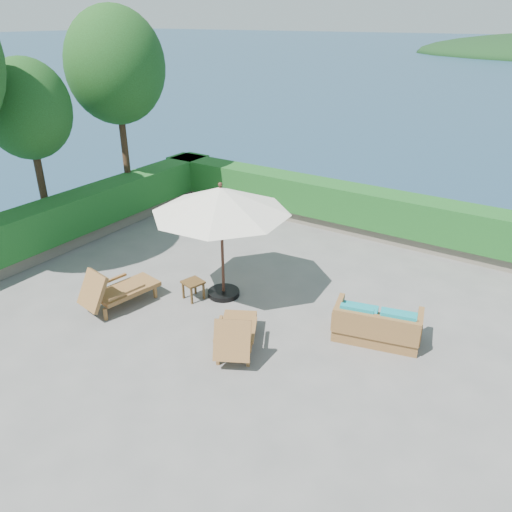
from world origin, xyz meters
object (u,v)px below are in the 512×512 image
Objects in this scene: patio_umbrella at (221,201)px; lounge_left at (116,290)px; wicker_loveseat at (376,326)px; side_table at (193,284)px; lounge_right at (236,333)px.

lounge_left is (-1.64, -1.64, -1.83)m from patio_umbrella.
lounge_left is 1.00× the size of wicker_loveseat.
patio_umbrella reaches higher than lounge_left.
side_table is 0.28× the size of wicker_loveseat.
lounge_left is at bearing -135.52° from side_table.
patio_umbrella is 7.35× the size of side_table.
side_table is at bearing 122.71° from lounge_right.
patio_umbrella reaches higher than side_table.
lounge_right is 0.95× the size of wicker_loveseat.
lounge_right is (3.06, 0.10, -0.02)m from lounge_left.
wicker_loveseat reaches higher than side_table.
lounge_left is at bearing 153.69° from lounge_right.
lounge_right is (1.42, -1.54, -1.85)m from patio_umbrella.
lounge_left is 1.65m from side_table.
patio_umbrella is 2.96m from lounge_left.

